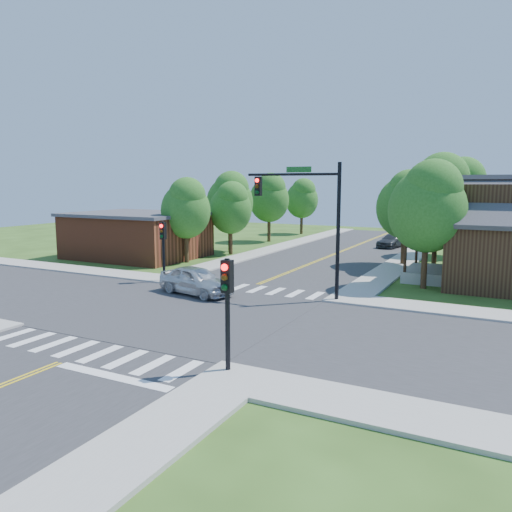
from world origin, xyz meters
The scene contains 25 objects.
ground centered at (0.00, 0.00, 0.00)m, with size 100.00×100.00×0.00m, color #2D4916.
road_ns centered at (0.00, 0.00, 0.02)m, with size 10.00×90.00×0.04m, color #2D2D30.
road_ew centered at (0.00, 0.00, 0.03)m, with size 90.00×10.00×0.04m, color #2D2D30.
intersection_patch centered at (0.00, 0.00, 0.00)m, with size 10.20×10.20×0.06m, color #2D2D30.
sidewalk_nw centered at (-15.82, 15.82, 0.07)m, with size 40.00×40.00×0.14m.
crosswalk_north centered at (0.00, 6.20, 0.05)m, with size 8.85×2.00×0.01m.
crosswalk_south centered at (0.00, -6.20, 0.05)m, with size 8.85×2.00×0.01m.
centerline centered at (0.00, 0.00, 0.05)m, with size 0.30×90.00×0.01m.
stop_bar centered at (2.50, -7.60, 0.00)m, with size 4.60×0.45×0.09m, color white.
signal_mast_ne centered at (3.91, 5.59, 4.85)m, with size 5.30×0.42×7.20m.
signal_pole_se centered at (5.60, -5.62, 2.66)m, with size 0.34×0.42×3.80m.
signal_pole_nw centered at (-5.60, 5.58, 2.66)m, with size 0.34×0.42×3.80m.
building_nw centered at (-14.20, 13.20, 1.88)m, with size 10.40×8.40×3.73m.
tree_e_a centered at (9.19, 11.05, 4.93)m, with size 4.42×4.20×7.52m.
tree_e_b centered at (8.83, 17.81, 5.41)m, with size 4.86×4.61×8.26m.
tree_e_c centered at (9.43, 25.95, 5.44)m, with size 4.89×4.64×8.31m.
tree_e_d centered at (9.29, 35.36, 5.16)m, with size 4.63×4.40×7.87m.
tree_w_a centered at (-8.83, 12.66, 4.32)m, with size 3.88×3.69×6.60m.
tree_w_b centered at (-8.99, 19.69, 4.72)m, with size 4.24×4.03×7.21m.
tree_w_c centered at (-9.19, 28.19, 4.71)m, with size 4.23×4.02×7.19m.
tree_w_d centered at (-9.13, 37.12, 4.40)m, with size 3.95×3.75×6.72m.
tree_house centered at (6.46, 18.91, 4.68)m, with size 4.21×3.99×7.15m.
tree_bldg centered at (-8.00, 18.08, 4.13)m, with size 3.71×3.53×6.31m.
car_silver centered at (-1.80, 3.50, 0.79)m, with size 4.94×2.87×1.58m, color silver.
car_dgrey centered at (3.41, 29.17, 0.63)m, with size 2.58×4.58×1.25m, color #343639.
Camera 1 is at (13.53, -18.99, 6.17)m, focal length 35.00 mm.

